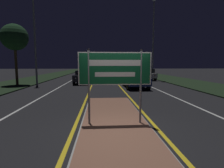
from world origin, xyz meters
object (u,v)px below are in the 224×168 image
at_px(highway_sign, 115,71).
at_px(car_receding_1, 146,74).
at_px(car_approaching_0, 83,76).
at_px(streetlight_right_near, 154,26).
at_px(car_approaching_1, 86,72).
at_px(car_approaching_2, 92,70).
at_px(streetlight_left_near, 34,26).
at_px(car_receding_0, 135,79).

height_order(highway_sign, car_receding_1, highway_sign).
xyz_separation_m(highway_sign, car_approaching_0, (-2.34, 13.67, -1.07)).
xyz_separation_m(highway_sign, streetlight_right_near, (6.20, 16.38, 5.00)).
bearing_deg(car_approaching_1, car_approaching_2, 87.81).
xyz_separation_m(highway_sign, car_approaching_1, (-2.85, 23.23, -1.05)).
xyz_separation_m(highway_sign, car_receding_1, (5.61, 17.42, -1.04)).
height_order(streetlight_right_near, car_approaching_0, streetlight_right_near).
xyz_separation_m(streetlight_right_near, car_approaching_0, (-8.54, -2.71, -6.08)).
bearing_deg(streetlight_left_near, streetlight_right_near, 19.55).
height_order(car_receding_0, car_receding_1, car_receding_0).
height_order(streetlight_left_near, car_approaching_1, streetlight_left_near).
height_order(car_receding_1, car_approaching_0, car_receding_1).
distance_m(streetlight_right_near, car_receding_0, 9.85).
bearing_deg(car_receding_0, car_approaching_1, 111.60).
xyz_separation_m(streetlight_left_near, car_receding_0, (9.29, -2.31, -4.89)).
bearing_deg(highway_sign, car_receding_0, 74.73).
bearing_deg(car_approaching_0, car_approaching_2, 90.11).
xyz_separation_m(car_receding_1, car_approaching_0, (-7.95, -3.75, -0.03)).
relative_size(car_receding_0, car_approaching_0, 0.94).
distance_m(highway_sign, streetlight_left_near, 14.11).
distance_m(highway_sign, car_approaching_1, 23.43).
xyz_separation_m(highway_sign, car_receding_0, (2.59, 9.50, -1.04)).
height_order(highway_sign, car_approaching_1, highway_sign).
relative_size(streetlight_right_near, car_approaching_2, 2.16).
height_order(streetlight_right_near, car_approaching_1, streetlight_right_near).
relative_size(car_receding_1, car_approaching_0, 0.96).
relative_size(streetlight_left_near, car_approaching_0, 1.92).
distance_m(car_receding_1, car_approaching_0, 8.80).
height_order(car_receding_0, car_approaching_1, car_receding_0).
bearing_deg(streetlight_left_near, car_receding_1, 24.54).
relative_size(highway_sign, streetlight_right_near, 0.24).
bearing_deg(car_approaching_0, car_receding_0, -40.24).
relative_size(car_receding_1, car_approaching_2, 0.92).
bearing_deg(car_approaching_1, car_approaching_0, -86.98).
relative_size(streetlight_left_near, car_receding_1, 1.99).
distance_m(car_receding_1, car_approaching_1, 10.26).
bearing_deg(streetlight_right_near, streetlight_left_near, -160.45).
relative_size(highway_sign, car_receding_0, 0.56).
bearing_deg(car_receding_1, streetlight_right_near, -60.59).
height_order(highway_sign, car_receding_0, highway_sign).
bearing_deg(car_approaching_0, car_receding_1, 25.26).
xyz_separation_m(streetlight_left_near, car_approaching_1, (3.85, 11.43, -4.91)).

